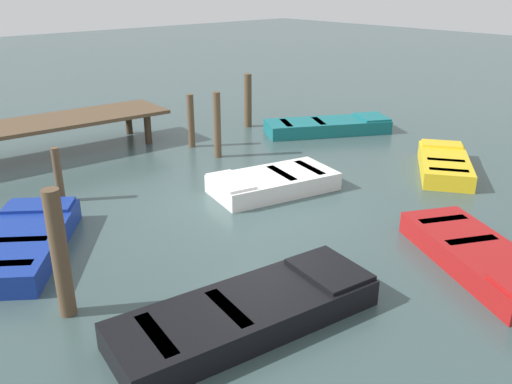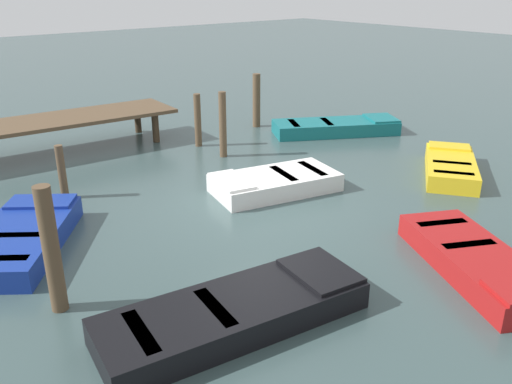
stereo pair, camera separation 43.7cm
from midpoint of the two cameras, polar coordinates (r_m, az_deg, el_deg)
ground_plane at (r=11.33m, az=-1.11°, el=-1.65°), size 80.00×80.00×0.00m
dock_segment at (r=15.68m, az=-21.68°, el=6.81°), size 6.36×2.30×0.95m
rowboat_black at (r=7.61m, az=-2.50°, el=-12.64°), size 3.96×1.83×0.46m
rowboat_yellow at (r=14.03m, az=18.62°, el=2.84°), size 2.87×2.48×0.46m
rowboat_blue at (r=10.35m, az=-24.86°, el=-4.89°), size 2.91×3.23×0.46m
rowboat_red at (r=9.61m, az=21.58°, el=-6.44°), size 2.51×3.34×0.46m
rowboat_teal at (r=16.93m, az=6.98°, el=7.01°), size 3.93×2.94×0.46m
rowboat_white at (r=12.11m, az=0.75°, el=1.07°), size 3.03×1.99×0.46m
mooring_piling_far_right at (r=14.34m, az=-5.04°, el=7.12°), size 0.20×0.20×1.77m
mooring_piling_near_left at (r=15.37m, az=-7.78°, el=7.52°), size 0.19×0.19×1.51m
mooring_piling_near_right at (r=17.39m, az=-1.61°, el=9.72°), size 0.25×0.25×1.71m
mooring_piling_center at (r=12.26m, az=-21.33°, el=1.71°), size 0.17×0.17×1.21m
mooring_piling_mid_right at (r=7.99m, az=-21.70°, el=-6.23°), size 0.24×0.24×1.94m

